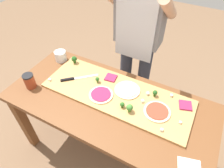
# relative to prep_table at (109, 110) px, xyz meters

# --- Properties ---
(ground_plane) EXTENTS (8.00, 8.00, 0.00)m
(ground_plane) POSITION_rel_prep_table_xyz_m (0.00, 0.00, -0.64)
(ground_plane) COLOR brown
(prep_table) EXTENTS (1.57, 0.72, 0.75)m
(prep_table) POSITION_rel_prep_table_xyz_m (0.00, 0.00, 0.00)
(prep_table) COLOR brown
(prep_table) RESTS_ON ground
(cutting_board) EXTENTS (1.15, 0.41, 0.02)m
(cutting_board) POSITION_rel_prep_table_xyz_m (0.02, 0.09, 0.12)
(cutting_board) COLOR tan
(cutting_board) RESTS_ON prep_table
(chefs_knife) EXTENTS (0.24, 0.22, 0.02)m
(chefs_knife) POSITION_rel_prep_table_xyz_m (-0.36, 0.06, 0.13)
(chefs_knife) COLOR #B7BABF
(chefs_knife) RESTS_ON cutting_board
(pizza_whole_cheese_artichoke) EXTENTS (0.20, 0.20, 0.02)m
(pizza_whole_cheese_artichoke) POSITION_rel_prep_table_xyz_m (0.08, 0.14, 0.13)
(pizza_whole_cheese_artichoke) COLOR beige
(pizza_whole_cheese_artichoke) RESTS_ON cutting_board
(pizza_whole_tomato_red) EXTENTS (0.19, 0.19, 0.02)m
(pizza_whole_tomato_red) POSITION_rel_prep_table_xyz_m (0.36, 0.05, 0.13)
(pizza_whole_tomato_red) COLOR beige
(pizza_whole_tomato_red) RESTS_ON cutting_board
(pizza_whole_beet_magenta) EXTENTS (0.18, 0.18, 0.02)m
(pizza_whole_beet_magenta) POSITION_rel_prep_table_xyz_m (-0.07, 0.01, 0.13)
(pizza_whole_beet_magenta) COLOR beige
(pizza_whole_beet_magenta) RESTS_ON cutting_board
(pizza_slice_center) EXTENTS (0.10, 0.10, 0.01)m
(pizza_slice_center) POSITION_rel_prep_table_xyz_m (-0.09, 0.21, 0.13)
(pizza_slice_center) COLOR #9E234C
(pizza_slice_center) RESTS_ON cutting_board
(pizza_slice_far_right) EXTENTS (0.11, 0.11, 0.01)m
(pizza_slice_far_right) POSITION_rel_prep_table_xyz_m (0.52, 0.20, 0.13)
(pizza_slice_far_right) COLOR #9E234C
(pizza_slice_far_right) RESTS_ON cutting_board
(broccoli_floret_front_right) EXTENTS (0.03, 0.03, 0.05)m
(broccoli_floret_front_right) POSITION_rel_prep_table_xyz_m (-0.17, 0.12, 0.16)
(broccoli_floret_front_right) COLOR #366618
(broccoli_floret_front_right) RESTS_ON cutting_board
(broccoli_floret_front_left) EXTENTS (0.04, 0.04, 0.06)m
(broccoli_floret_front_left) POSITION_rel_prep_table_xyz_m (0.29, 0.19, 0.16)
(broccoli_floret_front_left) COLOR #2C5915
(broccoli_floret_front_left) RESTS_ON cutting_board
(broccoli_floret_back_mid) EXTENTS (0.03, 0.03, 0.05)m
(broccoli_floret_back_mid) POSITION_rel_prep_table_xyz_m (0.12, -0.02, 0.15)
(broccoli_floret_back_mid) COLOR #366618
(broccoli_floret_back_mid) RESTS_ON cutting_board
(broccoli_floret_back_left) EXTENTS (0.05, 0.05, 0.07)m
(broccoli_floret_back_left) POSITION_rel_prep_table_xyz_m (0.18, -0.03, 0.17)
(broccoli_floret_back_left) COLOR #487A23
(broccoli_floret_back_left) RESTS_ON cutting_board
(broccoli_floret_center_left) EXTENTS (0.05, 0.05, 0.07)m
(broccoli_floret_center_left) POSITION_rel_prep_table_xyz_m (-0.48, 0.24, 0.17)
(broccoli_floret_center_left) COLOR #2C5915
(broccoli_floret_center_left) RESTS_ON cutting_board
(cheese_crumble_a) EXTENTS (0.03, 0.03, 0.02)m
(cheese_crumble_a) POSITION_rel_prep_table_xyz_m (0.24, 0.18, 0.14)
(cheese_crumble_a) COLOR white
(cheese_crumble_a) RESTS_ON cutting_board
(cheese_crumble_b) EXTENTS (0.02, 0.02, 0.02)m
(cheese_crumble_b) POSITION_rel_prep_table_xyz_m (0.40, 0.24, 0.14)
(cheese_crumble_b) COLOR white
(cheese_crumble_b) RESTS_ON cutting_board
(cheese_crumble_c) EXTENTS (0.02, 0.02, 0.02)m
(cheese_crumble_c) POSITION_rel_prep_table_xyz_m (-0.52, -0.05, 0.14)
(cheese_crumble_c) COLOR white
(cheese_crumble_c) RESTS_ON cutting_board
(cheese_crumble_d) EXTENTS (0.02, 0.02, 0.02)m
(cheese_crumble_d) POSITION_rel_prep_table_xyz_m (0.43, -0.08, 0.14)
(cheese_crumble_d) COLOR white
(cheese_crumble_d) RESTS_ON cutting_board
(cheese_crumble_e) EXTENTS (0.03, 0.03, 0.02)m
(cheese_crumble_e) POSITION_rel_prep_table_xyz_m (0.23, 0.09, 0.14)
(cheese_crumble_e) COLOR silver
(cheese_crumble_e) RESTS_ON cutting_board
(cheese_crumble_f) EXTENTS (0.02, 0.02, 0.02)m
(cheese_crumble_f) POSITION_rel_prep_table_xyz_m (0.52, 0.04, 0.14)
(cheese_crumble_f) COLOR white
(cheese_crumble_f) RESTS_ON cutting_board
(flour_cup) EXTENTS (0.10, 0.10, 0.09)m
(flour_cup) POSITION_rel_prep_table_xyz_m (-0.63, 0.23, 0.15)
(flour_cup) COLOR white
(flour_cup) RESTS_ON prep_table
(sauce_jar) EXTENTS (0.08, 0.08, 0.12)m
(sauce_jar) POSITION_rel_prep_table_xyz_m (-0.62, -0.16, 0.17)
(sauce_jar) COLOR #99381E
(sauce_jar) RESTS_ON prep_table
(cook_center) EXTENTS (0.54, 0.39, 1.67)m
(cook_center) POSITION_rel_prep_table_xyz_m (-0.04, 0.62, 0.36)
(cook_center) COLOR #333847
(cook_center) RESTS_ON ground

